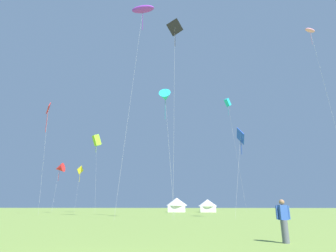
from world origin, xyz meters
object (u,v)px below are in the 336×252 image
kite_purple_parafoil (143,9)px  kite_cyan_box (228,103)px  kite_pink_parafoil (310,31)px  kite_cyan_delta (165,97)px  kite_black_diamond (175,30)px  kite_yellow_diamond (80,171)px  kite_red_diamond (48,110)px  festival_tent_left (177,204)px  kite_lime_box (97,140)px  person_spectator (284,221)px  festival_tent_center (208,205)px  kite_blue_diamond (240,137)px  kite_red_delta (59,168)px

kite_purple_parafoil → kite_cyan_box: bearing=63.9°
kite_pink_parafoil → kite_cyan_delta: (-27.35, -14.64, -19.11)m
kite_black_diamond → kite_yellow_diamond: size_ratio=2.44×
kite_red_diamond → kite_purple_parafoil: size_ratio=0.69×
kite_cyan_delta → festival_tent_left: 37.51m
kite_lime_box → kite_cyan_delta: kite_lime_box is taller
kite_cyan_delta → person_spectator: kite_cyan_delta is taller
kite_lime_box → festival_tent_center: kite_lime_box is taller
kite_purple_parafoil → kite_blue_diamond: (12.83, 5.29, -16.92)m
kite_red_delta → festival_tent_center: 35.19m
kite_cyan_box → kite_cyan_delta: (-12.66, -29.13, -10.05)m
kite_blue_diamond → kite_lime_box: bearing=140.2°
kite_lime_box → person_spectator: kite_lime_box is taller
person_spectator → kite_pink_parafoil: bearing=60.2°
kite_pink_parafoil → kite_blue_diamond: (-17.39, -11.90, -24.15)m
kite_red_delta → festival_tent_left: (25.36, 10.23, -7.59)m
kite_red_delta → kite_yellow_diamond: (2.65, 5.15, 0.04)m
kite_red_delta → kite_lime_box: 9.99m
kite_black_diamond → person_spectator: size_ratio=15.07×
kite_cyan_delta → festival_tent_center: kite_cyan_delta is taller
kite_blue_diamond → festival_tent_left: bearing=107.4°
kite_pink_parafoil → kite_black_diamond: bearing=-147.9°
kite_lime_box → kite_purple_parafoil: 34.40m
kite_red_delta → kite_blue_diamond: bearing=-31.8°
kite_cyan_box → kite_blue_diamond: size_ratio=2.27×
kite_purple_parafoil → festival_tent_left: (2.72, 37.53, -25.46)m
kite_red_diamond → kite_cyan_box: kite_cyan_box is taller
kite_blue_diamond → festival_tent_left: 34.85m
festival_tent_left → kite_lime_box: bearing=-153.8°
kite_purple_parafoil → festival_tent_center: (10.11, 37.53, -25.66)m
kite_pink_parafoil → person_spectator: kite_pink_parafoil is taller
festival_tent_center → festival_tent_left: bearing=-180.0°
kite_cyan_delta → kite_yellow_diamond: bearing=127.4°
kite_black_diamond → festival_tent_center: bearing=81.0°
kite_red_delta → person_spectator: bearing=-54.9°
kite_lime_box → kite_yellow_diamond: 8.89m
kite_red_delta → kite_black_diamond: (26.96, -26.37, 15.08)m
kite_yellow_diamond → person_spectator: 59.75m
kite_pink_parafoil → kite_cyan_box: bearing=135.4°
kite_red_delta → kite_yellow_diamond: kite_yellow_diamond is taller
kite_pink_parafoil → kite_cyan_delta: bearing=-151.8°
kite_purple_parafoil → festival_tent_center: kite_purple_parafoil is taller
kite_pink_parafoil → kite_lime_box: kite_pink_parafoil is taller
kite_cyan_delta → person_spectator: bearing=-72.2°
kite_red_delta → kite_blue_diamond: 41.76m
festival_tent_center → kite_black_diamond: bearing=-99.0°
festival_tent_left → kite_cyan_delta: bearing=-89.7°
kite_yellow_diamond → festival_tent_left: bearing=12.6°
kite_purple_parafoil → festival_tent_center: size_ratio=6.12×
kite_red_delta → kite_pink_parafoil: bearing=-10.8°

